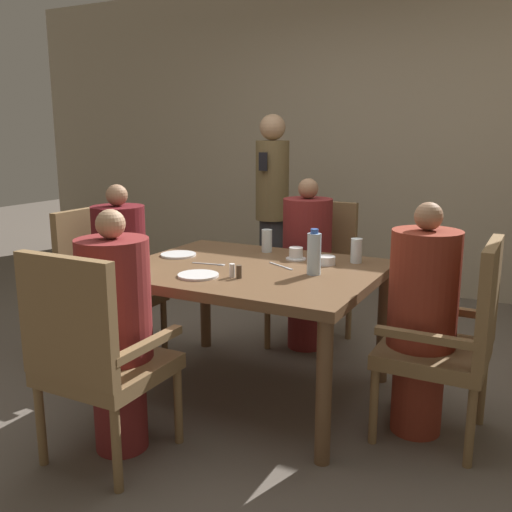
{
  "coord_description": "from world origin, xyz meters",
  "views": [
    {
      "loc": [
        1.39,
        -2.62,
        1.44
      ],
      "look_at": [
        0.0,
        0.05,
        0.77
      ],
      "focal_mm": 40.0,
      "sensor_mm": 36.0,
      "label": 1
    }
  ],
  "objects_px": {
    "chair_right_side": "(453,336)",
    "glass_tall_near": "(143,257)",
    "diner_in_far_chair": "(307,263)",
    "glass_tall_mid": "(356,251)",
    "diner_in_right_chair": "(422,318)",
    "chair_far_side": "(315,269)",
    "teacup_with_saucer": "(296,254)",
    "diner_in_near_chair": "(116,330)",
    "bowl_small": "(326,260)",
    "chair_near_corner": "(94,354)",
    "water_bottle": "(314,253)",
    "plate_main_left": "(178,255)",
    "plate_main_right": "(198,275)",
    "standing_host": "(272,206)",
    "glass_tall_far": "(267,241)",
    "chair_left_side": "(103,281)",
    "diner_in_left_chair": "(121,274)"
  },
  "relations": [
    {
      "from": "teacup_with_saucer",
      "to": "glass_tall_near",
      "type": "height_order",
      "value": "glass_tall_near"
    },
    {
      "from": "diner_in_far_chair",
      "to": "glass_tall_mid",
      "type": "height_order",
      "value": "diner_in_far_chair"
    },
    {
      "from": "plate_main_left",
      "to": "glass_tall_near",
      "type": "relative_size",
      "value": 1.52
    },
    {
      "from": "diner_in_far_chair",
      "to": "water_bottle",
      "type": "height_order",
      "value": "diner_in_far_chair"
    },
    {
      "from": "diner_in_right_chair",
      "to": "plate_main_right",
      "type": "bearing_deg",
      "value": -164.01
    },
    {
      "from": "standing_host",
      "to": "teacup_with_saucer",
      "type": "distance_m",
      "value": 1.41
    },
    {
      "from": "glass_tall_mid",
      "to": "chair_right_side",
      "type": "bearing_deg",
      "value": -31.46
    },
    {
      "from": "glass_tall_far",
      "to": "diner_in_far_chair",
      "type": "bearing_deg",
      "value": 75.4
    },
    {
      "from": "plate_main_left",
      "to": "water_bottle",
      "type": "bearing_deg",
      "value": -3.05
    },
    {
      "from": "chair_right_side",
      "to": "plate_main_left",
      "type": "height_order",
      "value": "chair_right_side"
    },
    {
      "from": "diner_in_far_chair",
      "to": "chair_near_corner",
      "type": "relative_size",
      "value": 1.18
    },
    {
      "from": "chair_near_corner",
      "to": "bowl_small",
      "type": "relative_size",
      "value": 9.36
    },
    {
      "from": "diner_in_left_chair",
      "to": "glass_tall_near",
      "type": "bearing_deg",
      "value": -36.13
    },
    {
      "from": "water_bottle",
      "to": "diner_in_left_chair",
      "type": "bearing_deg",
      "value": -179.71
    },
    {
      "from": "plate_main_left",
      "to": "teacup_with_saucer",
      "type": "bearing_deg",
      "value": 19.28
    },
    {
      "from": "chair_near_corner",
      "to": "diner_in_near_chair",
      "type": "distance_m",
      "value": 0.16
    },
    {
      "from": "glass_tall_mid",
      "to": "standing_host",
      "type": "bearing_deg",
      "value": 133.43
    },
    {
      "from": "standing_host",
      "to": "teacup_with_saucer",
      "type": "xyz_separation_m",
      "value": [
        0.74,
        -1.2,
        -0.09
      ]
    },
    {
      "from": "teacup_with_saucer",
      "to": "glass_tall_mid",
      "type": "xyz_separation_m",
      "value": [
        0.33,
        0.08,
        0.04
      ]
    },
    {
      "from": "diner_in_left_chair",
      "to": "chair_right_side",
      "type": "xyz_separation_m",
      "value": [
        1.96,
        0.0,
        -0.07
      ]
    },
    {
      "from": "diner_in_right_chair",
      "to": "bowl_small",
      "type": "xyz_separation_m",
      "value": [
        -0.58,
        0.24,
        0.17
      ]
    },
    {
      "from": "chair_right_side",
      "to": "teacup_with_saucer",
      "type": "relative_size",
      "value": 8.33
    },
    {
      "from": "chair_right_side",
      "to": "glass_tall_near",
      "type": "distance_m",
      "value": 1.58
    },
    {
      "from": "teacup_with_saucer",
      "to": "glass_tall_near",
      "type": "bearing_deg",
      "value": -135.14
    },
    {
      "from": "standing_host",
      "to": "diner_in_far_chair",
      "type": "bearing_deg",
      "value": -49.61
    },
    {
      "from": "standing_host",
      "to": "plate_main_left",
      "type": "relative_size",
      "value": 7.58
    },
    {
      "from": "diner_in_left_chair",
      "to": "diner_in_far_chair",
      "type": "bearing_deg",
      "value": 40.67
    },
    {
      "from": "chair_right_side",
      "to": "glass_tall_far",
      "type": "height_order",
      "value": "chair_right_side"
    },
    {
      "from": "bowl_small",
      "to": "water_bottle",
      "type": "bearing_deg",
      "value": -84.45
    },
    {
      "from": "chair_far_side",
      "to": "plate_main_left",
      "type": "height_order",
      "value": "chair_far_side"
    },
    {
      "from": "diner_in_near_chair",
      "to": "glass_tall_far",
      "type": "height_order",
      "value": "diner_in_near_chair"
    },
    {
      "from": "diner_in_near_chair",
      "to": "water_bottle",
      "type": "xyz_separation_m",
      "value": [
        0.62,
        0.79,
        0.26
      ]
    },
    {
      "from": "chair_left_side",
      "to": "glass_tall_mid",
      "type": "bearing_deg",
      "value": 13.32
    },
    {
      "from": "chair_far_side",
      "to": "plate_main_right",
      "type": "height_order",
      "value": "chair_far_side"
    },
    {
      "from": "diner_in_far_chair",
      "to": "glass_tall_near",
      "type": "bearing_deg",
      "value": -112.97
    },
    {
      "from": "chair_far_side",
      "to": "glass_tall_near",
      "type": "xyz_separation_m",
      "value": [
        -0.47,
        -1.25,
        0.28
      ]
    },
    {
      "from": "chair_far_side",
      "to": "chair_near_corner",
      "type": "bearing_deg",
      "value": -98.19
    },
    {
      "from": "standing_host",
      "to": "chair_far_side",
      "type": "bearing_deg",
      "value": -43.0
    },
    {
      "from": "diner_in_far_chair",
      "to": "diner_in_right_chair",
      "type": "relative_size",
      "value": 1.01
    },
    {
      "from": "bowl_small",
      "to": "glass_tall_near",
      "type": "xyz_separation_m",
      "value": [
        -0.8,
        -0.56,
        0.04
      ]
    },
    {
      "from": "plate_main_left",
      "to": "diner_in_near_chair",
      "type": "bearing_deg",
      "value": -73.58
    },
    {
      "from": "plate_main_right",
      "to": "water_bottle",
      "type": "height_order",
      "value": "water_bottle"
    },
    {
      "from": "diner_in_near_chair",
      "to": "bowl_small",
      "type": "bearing_deg",
      "value": 59.64
    },
    {
      "from": "diner_in_near_chair",
      "to": "glass_tall_mid",
      "type": "bearing_deg",
      "value": 57.3
    },
    {
      "from": "chair_left_side",
      "to": "chair_right_side",
      "type": "relative_size",
      "value": 1.0
    },
    {
      "from": "teacup_with_saucer",
      "to": "glass_tall_near",
      "type": "relative_size",
      "value": 0.85
    },
    {
      "from": "diner_in_right_chair",
      "to": "glass_tall_near",
      "type": "relative_size",
      "value": 8.25
    },
    {
      "from": "chair_right_side",
      "to": "diner_in_right_chair",
      "type": "height_order",
      "value": "diner_in_right_chair"
    },
    {
      "from": "chair_near_corner",
      "to": "plate_main_left",
      "type": "height_order",
      "value": "chair_near_corner"
    },
    {
      "from": "chair_right_side",
      "to": "glass_tall_mid",
      "type": "bearing_deg",
      "value": 148.54
    }
  ]
}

